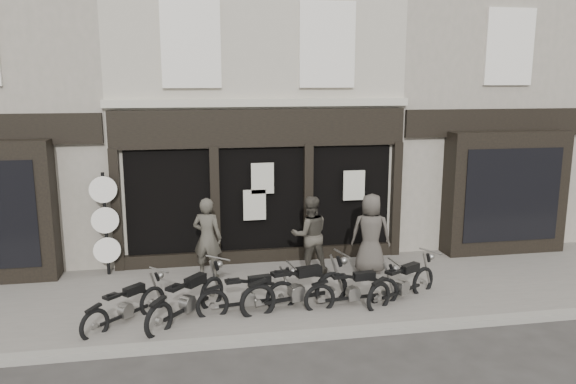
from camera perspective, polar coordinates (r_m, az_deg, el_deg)
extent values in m
plane|color=#2D2B28|center=(11.54, -0.60, -12.11)|extent=(90.00, 90.00, 0.00)
cube|color=#635D57|center=(12.33, -1.31, -10.21)|extent=(30.00, 4.20, 0.12)
cube|color=gray|center=(10.39, 0.60, -14.48)|extent=(30.00, 0.25, 0.13)
cube|color=#AEA695|center=(16.53, -4.17, 9.63)|extent=(7.20, 6.00, 8.20)
cube|color=black|center=(13.52, -2.72, 6.50)|extent=(7.10, 0.18, 0.90)
cube|color=black|center=(13.88, -2.68, -1.53)|extent=(6.50, 0.10, 2.95)
cube|color=black|center=(14.15, -2.59, -6.65)|extent=(7.10, 0.20, 0.44)
cube|color=#B5AF9D|center=(13.51, -2.76, 9.05)|extent=(7.30, 0.22, 0.18)
cube|color=silver|center=(13.40, -9.85, 14.65)|extent=(1.35, 0.12, 2.00)
cube|color=black|center=(13.43, -9.85, 14.65)|extent=(1.05, 0.06, 1.70)
cube|color=silver|center=(13.82, 4.00, 14.69)|extent=(1.35, 0.12, 2.00)
cube|color=black|center=(13.85, 3.96, 14.68)|extent=(1.05, 0.06, 1.70)
cube|color=black|center=(13.78, -17.01, -1.90)|extent=(0.22, 0.22, 3.00)
cube|color=black|center=(13.69, -7.41, -1.58)|extent=(0.22, 0.22, 3.00)
cube|color=black|center=(13.98, 2.04, -1.21)|extent=(0.22, 0.22, 3.00)
cube|color=black|center=(14.64, 10.87, -0.84)|extent=(0.22, 0.22, 3.00)
cube|color=beige|center=(13.55, -2.61, 1.40)|extent=(0.55, 0.04, 0.75)
cube|color=beige|center=(14.08, 6.72, 0.68)|extent=(0.55, 0.04, 0.75)
cube|color=beige|center=(13.66, -3.41, -1.32)|extent=(0.55, 0.04, 0.75)
cube|color=gray|center=(17.06, -26.14, 8.57)|extent=(5.50, 6.00, 8.20)
cube|color=gray|center=(18.33, 16.25, 9.39)|extent=(5.50, 6.00, 8.20)
cube|color=black|center=(15.66, 21.18, -0.05)|extent=(3.20, 0.70, 3.20)
cube|color=black|center=(15.37, 21.85, -0.31)|extent=(2.60, 0.06, 2.40)
cube|color=black|center=(15.69, 21.08, 6.62)|extent=(5.40, 0.16, 0.70)
cube|color=silver|center=(15.68, 21.57, 13.55)|extent=(1.30, 0.10, 1.90)
cube|color=black|center=(15.70, 21.51, 13.55)|extent=(1.00, 0.06, 1.60)
torus|color=black|center=(11.54, -13.61, -10.79)|extent=(0.50, 0.49, 0.62)
torus|color=black|center=(10.80, -19.05, -12.69)|extent=(0.50, 0.49, 0.62)
cube|color=black|center=(11.17, -16.22, -11.89)|extent=(0.81, 0.79, 0.05)
cube|color=gray|center=(11.15, -16.17, -11.52)|extent=(0.27, 0.27, 0.24)
cube|color=black|center=(11.15, -15.37, -9.56)|extent=(0.41, 0.40, 0.16)
cube|color=black|center=(10.85, -17.51, -10.08)|extent=(0.32, 0.32, 0.05)
cylinder|color=gray|center=(11.45, -12.98, -7.71)|extent=(0.39, 0.40, 0.03)
torus|color=black|center=(11.61, -7.75, -10.19)|extent=(0.54, 0.60, 0.71)
torus|color=black|center=(10.57, -12.98, -12.63)|extent=(0.54, 0.60, 0.71)
cube|color=black|center=(11.09, -10.22, -11.56)|extent=(0.85, 0.97, 0.06)
cube|color=gray|center=(11.07, -10.17, -11.13)|extent=(0.31, 0.31, 0.27)
cube|color=black|center=(11.11, -9.39, -8.84)|extent=(0.45, 0.48, 0.18)
cube|color=black|center=(10.68, -11.44, -9.51)|extent=(0.36, 0.37, 0.06)
cylinder|color=gray|center=(11.55, -7.13, -6.67)|extent=(0.48, 0.43, 0.04)
torus|color=black|center=(11.44, -0.69, -10.57)|extent=(0.66, 0.19, 0.66)
torus|color=black|center=(11.11, -7.69, -11.36)|extent=(0.66, 0.19, 0.66)
cube|color=black|center=(11.27, -4.13, -11.16)|extent=(1.14, 0.22, 0.06)
cube|color=gray|center=(11.24, -4.04, -10.78)|extent=(0.26, 0.21, 0.25)
cube|color=black|center=(11.17, -2.91, -8.91)|extent=(0.46, 0.23, 0.16)
cube|color=black|center=(11.03, -5.64, -9.01)|extent=(0.32, 0.23, 0.06)
cylinder|color=gray|center=(11.28, 0.33, -7.44)|extent=(0.12, 0.56, 0.03)
torus|color=black|center=(11.69, 4.40, -9.84)|extent=(0.76, 0.29, 0.76)
torus|color=black|center=(11.05, -3.08, -11.12)|extent=(0.76, 0.29, 0.76)
cube|color=black|center=(11.36, 0.77, -10.70)|extent=(1.30, 0.38, 0.07)
cube|color=gray|center=(11.34, 0.88, -10.26)|extent=(0.31, 0.26, 0.29)
cube|color=black|center=(11.30, 2.12, -8.05)|extent=(0.54, 0.31, 0.19)
cube|color=black|center=(11.03, -0.80, -8.29)|extent=(0.38, 0.30, 0.07)
cylinder|color=gray|center=(11.56, 5.53, -6.24)|extent=(0.20, 0.64, 0.04)
torus|color=black|center=(11.81, 9.71, -10.03)|extent=(0.65, 0.14, 0.65)
torus|color=black|center=(11.32, 3.23, -10.84)|extent=(0.65, 0.14, 0.65)
cube|color=black|center=(11.56, 6.54, -10.62)|extent=(1.13, 0.15, 0.06)
cube|color=gray|center=(11.54, 6.63, -10.26)|extent=(0.24, 0.19, 0.25)
cube|color=black|center=(11.49, 7.75, -8.44)|extent=(0.45, 0.20, 0.16)
cube|color=black|center=(11.29, 5.23, -8.54)|extent=(0.30, 0.22, 0.06)
cylinder|color=gray|center=(11.68, 10.75, -7.02)|extent=(0.08, 0.55, 0.03)
torus|color=black|center=(12.54, 13.52, -8.86)|extent=(0.62, 0.40, 0.67)
torus|color=black|center=(11.50, 9.18, -10.58)|extent=(0.62, 0.40, 0.67)
cube|color=black|center=(12.02, 11.44, -9.86)|extent=(1.04, 0.61, 0.06)
cube|color=gray|center=(12.01, 11.52, -9.49)|extent=(0.29, 0.27, 0.25)
cube|color=black|center=(12.06, 12.30, -7.56)|extent=(0.47, 0.37, 0.17)
cube|color=black|center=(11.64, 10.61, -7.98)|extent=(0.35, 0.31, 0.06)
cylinder|color=gray|center=(12.50, 14.26, -5.84)|extent=(0.31, 0.51, 0.04)
imported|color=#413E36|center=(12.96, -8.20, -4.62)|extent=(0.80, 0.67, 1.86)
imported|color=#3B3830|center=(13.14, 2.23, -4.36)|extent=(0.91, 0.71, 1.83)
imported|color=#413C36|center=(13.29, 8.41, -4.18)|extent=(1.07, 0.87, 1.88)
cylinder|color=black|center=(13.95, -17.70, -8.27)|extent=(0.40, 0.40, 0.07)
cylinder|color=black|center=(13.60, -18.01, -3.36)|extent=(0.08, 0.08, 2.53)
cylinder|color=black|center=(13.38, -18.26, 0.26)|extent=(0.62, 0.14, 0.62)
cylinder|color=silver|center=(13.35, -18.28, 0.23)|extent=(0.61, 0.11, 0.62)
cylinder|color=black|center=(13.53, -18.07, -2.72)|extent=(0.62, 0.14, 0.62)
cylinder|color=silver|center=(13.50, -18.09, -2.75)|extent=(0.61, 0.11, 0.62)
cylinder|color=black|center=(13.71, -17.89, -5.63)|extent=(0.62, 0.14, 0.62)
cylinder|color=silver|center=(13.69, -17.90, -5.66)|extent=(0.61, 0.11, 0.62)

